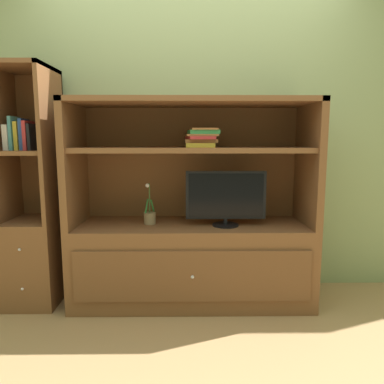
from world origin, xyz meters
name	(u,v)px	position (x,y,z in m)	size (l,w,h in m)	color
ground_plane	(193,325)	(0.00, 0.00, 0.00)	(8.00, 8.00, 0.00)	tan
painted_rear_wall	(191,119)	(0.00, 0.75, 1.40)	(6.00, 0.10, 2.80)	#8C9E6B
media_console	(192,240)	(0.00, 0.41, 0.48)	(1.79, 0.61, 1.52)	brown
tv_monitor	(226,197)	(0.25, 0.33, 0.82)	(0.59, 0.19, 0.41)	black
potted_plant	(150,216)	(-0.32, 0.39, 0.66)	(0.09, 0.11, 0.31)	#8C7251
magazine_stack	(201,138)	(0.07, 0.40, 1.25)	(0.25, 0.36, 0.14)	gold
bookshelf_tall	(34,225)	(-1.20, 0.41, 0.59)	(0.39, 0.49, 1.76)	brown
upright_book_row	(21,136)	(-1.25, 0.40, 1.26)	(0.20, 0.18, 0.24)	silver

